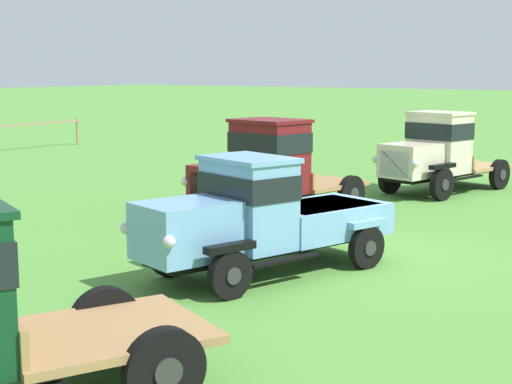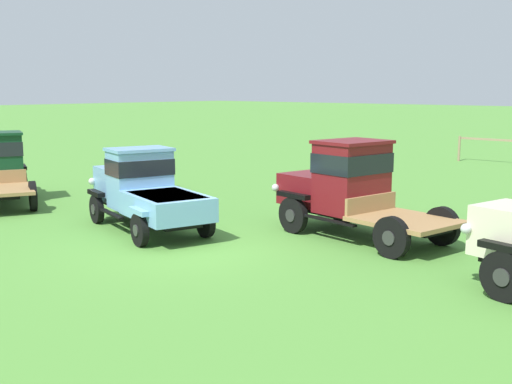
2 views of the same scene
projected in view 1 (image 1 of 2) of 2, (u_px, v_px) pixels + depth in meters
name	position (u px, v px, depth m)	size (l,w,h in m)	color
ground_plane	(358.00, 255.00, 15.12)	(240.00, 240.00, 0.00)	#518E38
vintage_truck_second_in_line	(260.00, 217.00, 13.49)	(5.14, 2.91, 2.09)	black
vintage_truck_midrow_center	(266.00, 168.00, 18.62)	(5.14, 2.63, 2.37)	black
vintage_truck_far_side	(435.00, 152.00, 22.39)	(5.03, 2.69, 2.34)	black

